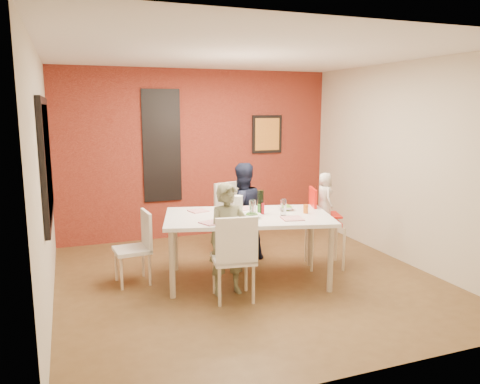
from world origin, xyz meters
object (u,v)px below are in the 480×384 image
object	(u,v)px
child_near	(228,239)
wine_bottle	(261,202)
chair_far	(234,215)
child_far	(242,212)
chair_left	(138,243)
paper_towel_roll	(238,207)
toddler	(325,197)
chair_near	(235,254)
dining_table	(248,221)
high_chair	(321,220)

from	to	relation	value
child_near	wine_bottle	size ratio (longest dim) A/B	4.38
chair_far	child_far	bearing A→B (deg)	-100.03
chair_left	paper_towel_roll	bearing A→B (deg)	62.70
chair_far	child_far	xyz separation A→B (m)	(0.03, -0.25, 0.10)
wine_bottle	toddler	bearing A→B (deg)	6.69
child_far	paper_towel_roll	size ratio (longest dim) A/B	5.26
toddler	chair_near	bearing A→B (deg)	122.23
dining_table	high_chair	xyz separation A→B (m)	(1.10, 0.15, -0.11)
chair_far	dining_table	bearing A→B (deg)	-116.25
toddler	chair_left	bearing A→B (deg)	91.21
chair_far	wine_bottle	bearing A→B (deg)	-106.90
high_chair	wine_bottle	bearing A→B (deg)	115.51
dining_table	paper_towel_roll	world-z (taller)	paper_towel_roll
chair_left	paper_towel_roll	size ratio (longest dim) A/B	3.39
chair_near	toddler	size ratio (longest dim) A/B	1.53
dining_table	child_far	bearing A→B (deg)	74.70
toddler	paper_towel_roll	size ratio (longest dim) A/B	2.47
child_near	toddler	world-z (taller)	child_near
wine_bottle	chair_far	bearing A→B (deg)	88.94
high_chair	paper_towel_roll	bearing A→B (deg)	117.13
chair_left	toddler	distance (m)	2.44
chair_far	child_far	distance (m)	0.27
chair_far	high_chair	distance (m)	1.28
dining_table	chair_near	distance (m)	0.70
dining_table	child_near	bearing A→B (deg)	-139.09
chair_left	toddler	bearing A→B (deg)	78.87
child_near	paper_towel_roll	size ratio (longest dim) A/B	4.94
child_far	chair_left	bearing A→B (deg)	6.49
chair_left	child_near	world-z (taller)	child_near
chair_near	paper_towel_roll	size ratio (longest dim) A/B	3.77
chair_far	paper_towel_roll	bearing A→B (deg)	-123.12
child_far	chair_near	bearing A→B (deg)	58.05
chair_left	child_far	size ratio (longest dim) A/B	0.64
toddler	paper_towel_roll	distance (m)	1.29
high_chair	child_far	distance (m)	1.10
chair_left	toddler	world-z (taller)	toddler
toddler	child_far	bearing A→B (deg)	61.67
chair_near	wine_bottle	distance (m)	0.90
wine_bottle	chair_left	bearing A→B (deg)	165.17
dining_table	toddler	distance (m)	1.15
high_chair	child_near	world-z (taller)	child_near
child_near	wine_bottle	world-z (taller)	child_near
chair_near	paper_towel_roll	world-z (taller)	paper_towel_roll
child_near	child_far	distance (m)	1.24
dining_table	child_far	size ratio (longest dim) A/B	1.61
high_chair	paper_towel_roll	xyz separation A→B (m)	(-1.25, -0.21, 0.31)
chair_far	toddler	distance (m)	1.36
high_chair	child_far	size ratio (longest dim) A/B	0.78
chair_left	wine_bottle	world-z (taller)	wine_bottle
dining_table	child_far	distance (m)	0.83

